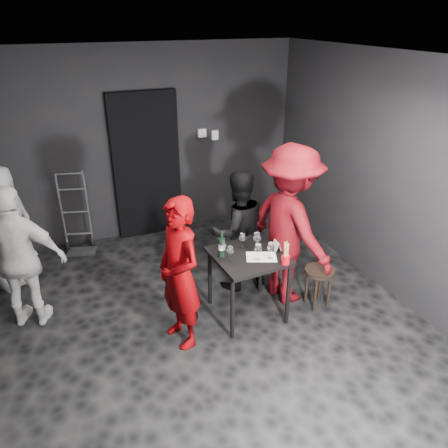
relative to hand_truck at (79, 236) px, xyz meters
name	(u,v)px	position (x,y,z in m)	size (l,w,h in m)	color
floor	(208,327)	(1.07, -2.28, -0.21)	(4.50, 5.00, 0.02)	black
ceiling	(202,60)	(1.07, -2.28, 2.49)	(4.50, 5.00, 0.02)	silver
wall_back	(144,145)	(1.07, 0.22, 1.14)	(4.50, 0.04, 2.70)	black
wall_front	(394,422)	(1.07, -4.78, 1.14)	(4.50, 0.04, 2.70)	black
wall_right	(395,181)	(3.32, -2.28, 1.14)	(0.04, 5.00, 2.70)	black
doorway	(147,166)	(1.07, 0.16, 0.84)	(0.95, 0.10, 2.10)	black
wallbox_upper	(202,133)	(1.92, 0.17, 1.24)	(0.12, 0.06, 0.12)	#B7B7B2
wallbox_lower	(215,135)	(2.12, 0.17, 1.19)	(0.10, 0.06, 0.14)	#B7B7B2
hand_truck	(79,236)	(0.00, 0.00, 0.00)	(0.38, 0.33, 1.14)	#B2B2B7
tasting_table	(248,263)	(1.56, -2.20, 0.44)	(0.72, 0.72, 0.75)	black
stool	(319,277)	(2.37, -2.37, 0.16)	(0.33, 0.33, 0.47)	black
server_red	(179,271)	(0.77, -2.34, 0.61)	(0.60, 0.39, 1.64)	#760003
woman_black	(237,232)	(1.69, -1.63, 0.51)	(0.71, 0.39, 1.45)	black
man_maroon	(291,209)	(2.13, -2.07, 0.91)	(1.46, 0.68, 2.25)	#5A070D
bystander_cream	(20,256)	(-0.64, -1.45, 0.61)	(0.96, 0.46, 1.64)	silver
bystander_grey	(5,227)	(-0.81, -0.58, 0.57)	(0.76, 0.41, 1.55)	gray
tasting_mat	(261,257)	(1.66, -2.30, 0.54)	(0.31, 0.21, 0.00)	white
wine_glass_a	(230,253)	(1.34, -2.24, 0.63)	(0.07, 0.07, 0.18)	white
wine_glass_b	(222,248)	(1.29, -2.13, 0.64)	(0.08, 0.08, 0.20)	white
wine_glass_c	(242,240)	(1.56, -2.05, 0.64)	(0.07, 0.07, 0.19)	white
wine_glass_d	(258,251)	(1.61, -2.33, 0.64)	(0.08, 0.08, 0.21)	white
wine_glass_e	(271,250)	(1.74, -2.36, 0.64)	(0.08, 0.08, 0.20)	white
wine_glass_f	(257,241)	(1.69, -2.14, 0.65)	(0.08, 0.08, 0.22)	white
wine_bottle	(222,247)	(1.29, -2.12, 0.65)	(0.07, 0.07, 0.29)	black
breadstick_cup	(286,254)	(1.83, -2.51, 0.66)	(0.08, 0.08, 0.26)	#B90511
reserved_card	(275,245)	(1.87, -2.21, 0.59)	(0.08, 0.13, 0.10)	white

